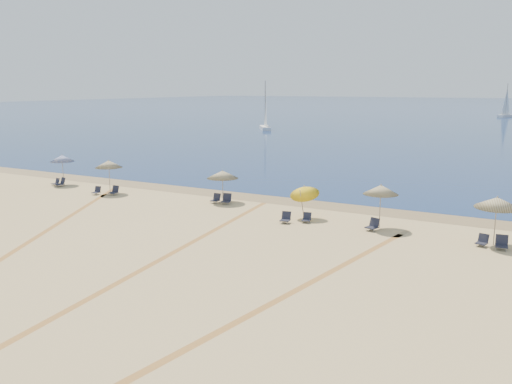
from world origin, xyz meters
TOP-DOWN VIEW (x-y plane):
  - ocean at (0.00, 225.00)m, footprint 500.00×500.00m
  - wet_sand at (0.00, 24.00)m, footprint 500.00×500.00m
  - umbrella_0 at (-19.14, 20.89)m, footprint 2.01×2.01m
  - umbrella_1 at (-12.99, 19.96)m, footprint 2.10×2.10m
  - umbrella_2 at (-3.50, 21.43)m, footprint 2.29×2.29m
  - umbrella_3 at (3.60, 19.72)m, footprint 1.87×1.94m
  - umbrella_4 at (8.49, 19.60)m, footprint 2.06×2.06m
  - umbrella_5 at (14.75, 19.08)m, footprint 2.26×2.28m
  - chair_0 at (-19.34, 20.26)m, footprint 0.62×0.69m
  - chair_1 at (-18.64, 20.17)m, footprint 0.80×0.87m
  - chair_2 at (-13.53, 19.09)m, footprint 0.58×0.66m
  - chair_3 at (-12.24, 19.63)m, footprint 0.60×0.70m
  - chair_4 at (-3.77, 20.92)m, footprint 0.56×0.66m
  - chair_5 at (-2.91, 20.97)m, footprint 0.74×0.82m
  - chair_6 at (3.10, 18.10)m, footprint 0.66×0.74m
  - chair_7 at (4.20, 18.79)m, footprint 0.60×0.67m
  - chair_8 at (8.31, 18.90)m, footprint 0.78×0.85m
  - chair_9 at (14.24, 18.58)m, footprint 0.66×0.73m
  - chair_10 at (15.17, 18.45)m, footprint 0.66×0.76m
  - sailboat_0 at (6.69, 151.67)m, footprint 3.69×6.28m
  - sailboat_1 at (-31.23, 81.67)m, footprint 4.80×6.12m
  - tire_tracks at (-0.08, 8.74)m, footprint 51.62×40.95m

SIDE VIEW (x-z plane):
  - tire_tracks at x=-0.08m, z-range 0.00..0.00m
  - wet_sand at x=0.00m, z-range 0.00..0.00m
  - ocean at x=0.00m, z-range 0.01..0.01m
  - chair_7 at x=4.20m, z-range -0.04..0.57m
  - chair_0 at x=-19.34m, z-range -0.04..0.57m
  - chair_2 at x=-13.53m, z-range -0.04..0.59m
  - chair_9 at x=14.24m, z-range -0.04..0.60m
  - chair_4 at x=-3.77m, z-range -0.04..0.63m
  - chair_6 at x=3.10m, z-range -0.04..0.64m
  - chair_3 at x=-12.24m, z-range -0.04..0.66m
  - chair_8 at x=8.31m, z-range -0.04..0.68m
  - chair_10 at x=15.17m, z-range -0.04..0.68m
  - chair_5 at x=-2.91m, z-range -0.04..0.69m
  - chair_1 at x=-18.64m, z-range -0.04..0.70m
  - umbrella_3 at x=3.60m, z-range 0.59..2.98m
  - umbrella_2 at x=-3.50m, z-range 0.83..3.18m
  - umbrella_0 at x=-19.14m, z-range 0.95..3.54m
  - umbrella_5 at x=14.75m, z-range 0.97..3.61m
  - umbrella_1 at x=-12.99m, z-range 0.98..3.62m
  - umbrella_4 at x=8.49m, z-range 0.98..3.63m
  - sailboat_0 at x=6.69m, z-range -1.81..7.33m
  - sailboat_1 at x=-31.23m, z-range -1.85..7.51m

